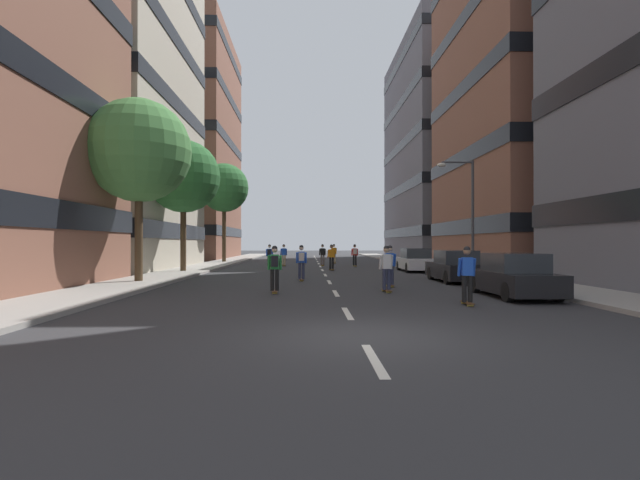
% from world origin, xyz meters
% --- Properties ---
extents(ground_plane, '(160.67, 160.67, 0.00)m').
position_xyz_m(ground_plane, '(0.00, 26.78, 0.00)').
color(ground_plane, '#333335').
extents(sidewalk_left, '(3.05, 73.64, 0.14)m').
position_xyz_m(sidewalk_left, '(-8.82, 30.13, 0.07)').
color(sidewalk_left, '#9E9991').
rests_on(sidewalk_left, ground_plane).
extents(sidewalk_right, '(3.05, 73.64, 0.14)m').
position_xyz_m(sidewalk_right, '(8.82, 30.13, 0.07)').
color(sidewalk_right, '#9E9991').
rests_on(sidewalk_right, ground_plane).
extents(lane_markings, '(0.16, 62.20, 0.01)m').
position_xyz_m(lane_markings, '(0.00, 28.00, 0.00)').
color(lane_markings, silver).
rests_on(lane_markings, ground_plane).
extents(building_left_mid, '(16.19, 16.95, 27.22)m').
position_xyz_m(building_left_mid, '(-18.37, 24.85, 13.70)').
color(building_left_mid, '#BCB29E').
rests_on(building_left_mid, ground_plane).
extents(building_left_far, '(16.19, 18.46, 26.83)m').
position_xyz_m(building_left_far, '(-18.37, 48.03, 13.51)').
color(building_left_far, brown).
rests_on(building_left_far, ground_plane).
extents(building_right_mid, '(16.19, 16.74, 25.38)m').
position_xyz_m(building_right_mid, '(18.37, 24.85, 12.78)').
color(building_right_mid, brown).
rests_on(building_right_mid, ground_plane).
extents(building_right_far, '(16.19, 22.85, 26.23)m').
position_xyz_m(building_right_far, '(18.37, 48.03, 13.21)').
color(building_right_far, slate).
rests_on(building_right_far, ground_plane).
extents(parked_car_near, '(1.82, 4.40, 1.52)m').
position_xyz_m(parked_car_near, '(6.09, 6.63, 0.70)').
color(parked_car_near, black).
rests_on(parked_car_near, ground_plane).
extents(parked_car_mid, '(1.82, 4.40, 1.52)m').
position_xyz_m(parked_car_mid, '(6.09, 13.02, 0.70)').
color(parked_car_mid, black).
rests_on(parked_car_mid, ground_plane).
extents(parked_car_far, '(1.82, 4.40, 1.52)m').
position_xyz_m(parked_car_far, '(6.09, 21.41, 0.70)').
color(parked_car_far, silver).
rests_on(parked_car_far, ground_plane).
extents(street_tree_near, '(4.74, 4.74, 8.37)m').
position_xyz_m(street_tree_near, '(-8.82, 12.36, 6.11)').
color(street_tree_near, '#4C3823').
rests_on(street_tree_near, sidewalk_left).
extents(street_tree_mid, '(4.55, 4.55, 8.19)m').
position_xyz_m(street_tree_mid, '(-8.82, 20.18, 6.03)').
color(street_tree_mid, '#4C3823').
rests_on(street_tree_mid, sidewalk_left).
extents(street_tree_far, '(4.54, 4.54, 9.18)m').
position_xyz_m(street_tree_far, '(-8.82, 34.75, 7.02)').
color(street_tree_far, '#4C3823').
rests_on(street_tree_far, sidewalk_left).
extents(streetlamp_right, '(2.13, 0.30, 6.50)m').
position_xyz_m(streetlamp_right, '(8.14, 17.42, 4.14)').
color(streetlamp_right, '#3F3F44').
rests_on(streetlamp_right, sidewalk_right).
extents(skater_0, '(0.54, 0.91, 1.78)m').
position_xyz_m(skater_0, '(2.76, 28.00, 1.02)').
color(skater_0, brown).
rests_on(skater_0, ground_plane).
extents(skater_1, '(0.54, 0.91, 1.78)m').
position_xyz_m(skater_1, '(-1.35, 13.87, 1.02)').
color(skater_1, brown).
rests_on(skater_1, ground_plane).
extents(skater_2, '(0.56, 0.92, 1.78)m').
position_xyz_m(skater_2, '(0.62, 22.84, 0.98)').
color(skater_2, brown).
rests_on(skater_2, ground_plane).
extents(skater_3, '(0.55, 0.91, 1.78)m').
position_xyz_m(skater_3, '(-2.28, 8.12, 1.02)').
color(skater_3, brown).
rests_on(skater_3, ground_plane).
extents(skater_4, '(0.56, 0.92, 1.78)m').
position_xyz_m(skater_4, '(-2.95, 28.75, 0.98)').
color(skater_4, brown).
rests_on(skater_4, ground_plane).
extents(skater_5, '(0.57, 0.92, 1.78)m').
position_xyz_m(skater_5, '(1.42, 33.82, 0.98)').
color(skater_5, brown).
rests_on(skater_5, ground_plane).
extents(skater_6, '(0.55, 0.92, 1.78)m').
position_xyz_m(skater_6, '(1.96, 8.37, 0.98)').
color(skater_6, brown).
rests_on(skater_6, ground_plane).
extents(skater_7, '(0.53, 0.90, 1.78)m').
position_xyz_m(skater_7, '(-3.88, 25.92, 1.02)').
color(skater_7, brown).
rests_on(skater_7, ground_plane).
extents(skater_8, '(0.54, 0.91, 1.78)m').
position_xyz_m(skater_8, '(3.76, 4.56, 0.98)').
color(skater_8, brown).
rests_on(skater_8, ground_plane).
extents(skater_9, '(0.54, 0.91, 1.78)m').
position_xyz_m(skater_9, '(2.48, 10.54, 0.98)').
color(skater_9, brown).
rests_on(skater_9, ground_plane).
extents(skater_10, '(0.55, 0.91, 1.78)m').
position_xyz_m(skater_10, '(0.20, 28.86, 0.98)').
color(skater_10, brown).
rests_on(skater_10, ground_plane).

